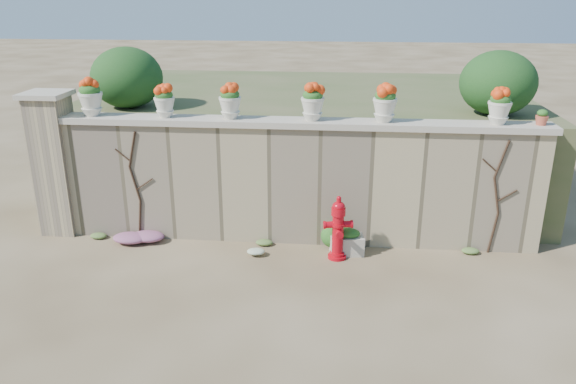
# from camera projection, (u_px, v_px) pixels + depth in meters

# --- Properties ---
(ground) EXTENTS (80.00, 80.00, 0.00)m
(ground) POSITION_uv_depth(u_px,v_px,m) (285.00, 292.00, 8.03)
(ground) COLOR brown
(ground) RESTS_ON ground
(stone_wall) EXTENTS (8.00, 0.40, 2.00)m
(stone_wall) POSITION_uv_depth(u_px,v_px,m) (295.00, 184.00, 9.37)
(stone_wall) COLOR tan
(stone_wall) RESTS_ON ground
(wall_cap) EXTENTS (8.10, 0.52, 0.10)m
(wall_cap) POSITION_uv_depth(u_px,v_px,m) (296.00, 123.00, 9.01)
(wall_cap) COLOR #BCB39F
(wall_cap) RESTS_ON stone_wall
(gate_pillar) EXTENTS (0.72, 0.72, 2.48)m
(gate_pillar) POSITION_uv_depth(u_px,v_px,m) (55.00, 163.00, 9.65)
(gate_pillar) COLOR tan
(gate_pillar) RESTS_ON ground
(raised_fill) EXTENTS (9.00, 6.00, 2.00)m
(raised_fill) POSITION_uv_depth(u_px,v_px,m) (307.00, 137.00, 12.36)
(raised_fill) COLOR #384C23
(raised_fill) RESTS_ON ground
(back_shrub_left) EXTENTS (1.30, 1.30, 1.10)m
(back_shrub_left) POSITION_uv_depth(u_px,v_px,m) (127.00, 78.00, 10.25)
(back_shrub_left) COLOR #143814
(back_shrub_left) RESTS_ON raised_fill
(back_shrub_right) EXTENTS (1.30, 1.30, 1.10)m
(back_shrub_right) POSITION_uv_depth(u_px,v_px,m) (498.00, 83.00, 9.66)
(back_shrub_right) COLOR #143814
(back_shrub_right) RESTS_ON raised_fill
(vine_left) EXTENTS (0.60, 0.04, 1.91)m
(vine_left) POSITION_uv_depth(u_px,v_px,m) (136.00, 184.00, 9.41)
(vine_left) COLOR black
(vine_left) RESTS_ON ground
(vine_right) EXTENTS (0.60, 0.04, 1.91)m
(vine_right) POSITION_uv_depth(u_px,v_px,m) (497.00, 196.00, 8.88)
(vine_right) COLOR black
(vine_right) RESTS_ON ground
(fire_hydrant) EXTENTS (0.46, 0.32, 1.05)m
(fire_hydrant) POSITION_uv_depth(u_px,v_px,m) (338.00, 228.00, 8.85)
(fire_hydrant) COLOR #B60713
(fire_hydrant) RESTS_ON ground
(planter_box) EXTENTS (0.57, 0.38, 0.45)m
(planter_box) POSITION_uv_depth(u_px,v_px,m) (347.00, 242.00, 9.11)
(planter_box) COLOR #BCB39F
(planter_box) RESTS_ON ground
(green_shrub) EXTENTS (0.54, 0.48, 0.51)m
(green_shrub) POSITION_uv_depth(u_px,v_px,m) (338.00, 233.00, 9.33)
(green_shrub) COLOR #1E5119
(green_shrub) RESTS_ON ground
(magenta_clump) EXTENTS (0.87, 0.58, 0.23)m
(magenta_clump) POSITION_uv_depth(u_px,v_px,m) (141.00, 236.00, 9.55)
(magenta_clump) COLOR #C427A8
(magenta_clump) RESTS_ON ground
(white_flowers) EXTENTS (0.49, 0.39, 0.18)m
(white_flowers) POSITION_uv_depth(u_px,v_px,m) (259.00, 252.00, 9.04)
(white_flowers) COLOR white
(white_flowers) RESTS_ON ground
(urn_pot_0) EXTENTS (0.39, 0.39, 0.62)m
(urn_pot_0) POSITION_uv_depth(u_px,v_px,m) (90.00, 97.00, 9.19)
(urn_pot_0) COLOR beige
(urn_pot_0) RESTS_ON wall_cap
(urn_pot_1) EXTENTS (0.34, 0.34, 0.53)m
(urn_pot_1) POSITION_uv_depth(u_px,v_px,m) (164.00, 101.00, 9.10)
(urn_pot_1) COLOR beige
(urn_pot_1) RESTS_ON wall_cap
(urn_pot_2) EXTENTS (0.36, 0.36, 0.56)m
(urn_pot_2) POSITION_uv_depth(u_px,v_px,m) (230.00, 101.00, 8.99)
(urn_pot_2) COLOR beige
(urn_pot_2) RESTS_ON wall_cap
(urn_pot_3) EXTENTS (0.37, 0.37, 0.58)m
(urn_pot_3) POSITION_uv_depth(u_px,v_px,m) (313.00, 102.00, 8.87)
(urn_pot_3) COLOR beige
(urn_pot_3) RESTS_ON wall_cap
(urn_pot_4) EXTENTS (0.38, 0.38, 0.60)m
(urn_pot_4) POSITION_uv_depth(u_px,v_px,m) (385.00, 103.00, 8.77)
(urn_pot_4) COLOR beige
(urn_pot_4) RESTS_ON wall_cap
(urn_pot_5) EXTENTS (0.36, 0.36, 0.56)m
(urn_pot_5) POSITION_uv_depth(u_px,v_px,m) (500.00, 106.00, 8.62)
(urn_pot_5) COLOR beige
(urn_pot_5) RESTS_ON wall_cap
(terracotta_pot) EXTENTS (0.20, 0.20, 0.23)m
(terracotta_pot) POSITION_uv_depth(u_px,v_px,m) (542.00, 118.00, 8.62)
(terracotta_pot) COLOR #B85038
(terracotta_pot) RESTS_ON wall_cap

